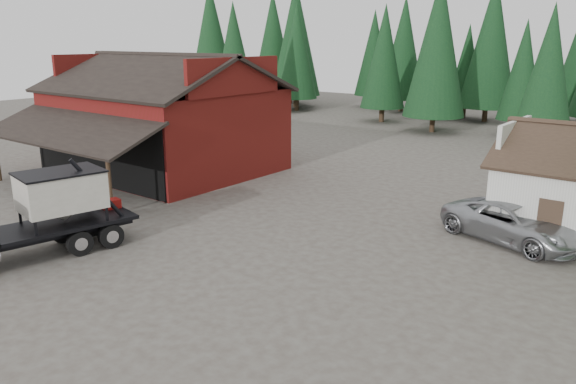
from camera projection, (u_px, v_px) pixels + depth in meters
The scene contains 8 objects.
ground at pixel (154, 256), 21.24m from camera, with size 120.00×120.00×0.00m, color #4B433B.
red_barn at pixel (164, 127), 34.58m from camera, with size 12.80×13.63×7.18m.
conifer_backdrop at pixel (507, 125), 53.16m from camera, with size 76.00×16.00×16.00m, color #10321A, non-canonical shape.
near_pine_a at pixel (234, 55), 53.88m from camera, with size 4.40×4.40×11.40m.
near_pine_b at pixel (548, 69), 38.92m from camera, with size 3.96×3.96×10.40m.
near_pine_d at pixel (438, 45), 47.49m from camera, with size 5.28×5.28×13.40m.
feed_truck at pixel (25, 215), 20.59m from camera, with size 3.67×8.32×3.64m.
silver_car at pixel (514, 223), 22.57m from camera, with size 2.66×5.77×1.60m, color #A1A4A9.
Camera 1 is at (16.22, -12.50, 7.98)m, focal length 35.00 mm.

